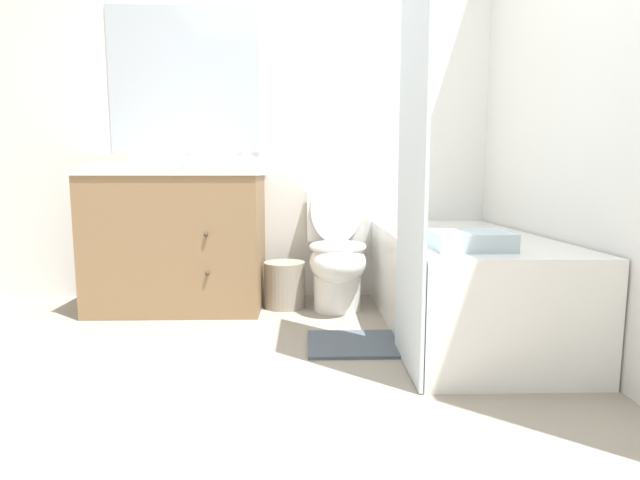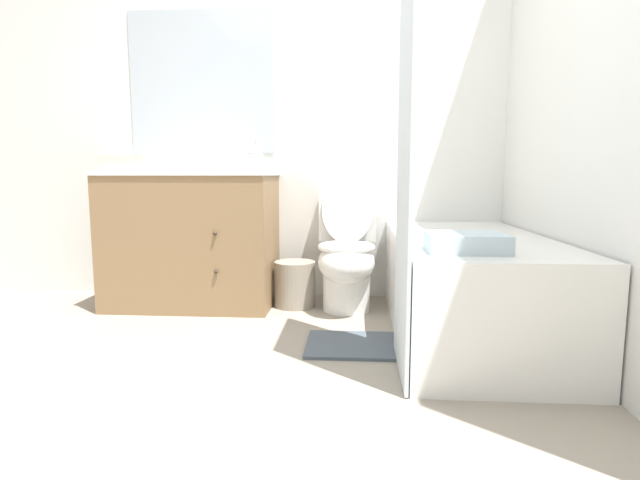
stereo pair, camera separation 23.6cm
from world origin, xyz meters
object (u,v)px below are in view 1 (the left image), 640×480
wastebasket (285,285)px  bath_towel_folded (471,241)px  soap_dispenser (246,157)px  hand_towel_folded (109,163)px  bath_mat (354,344)px  bathtub (461,282)px  tissue_box (246,164)px  toilet (337,254)px  vanity_cabinet (179,238)px  sink_faucet (184,165)px

wastebasket → bath_towel_folded: size_ratio=0.91×
soap_dispenser → hand_towel_folded: soap_dispenser is taller
bath_mat → soap_dispenser: bearing=129.5°
bathtub → tissue_box: (-1.21, 0.67, 0.64)m
toilet → bathtub: (0.64, -0.46, -0.08)m
tissue_box → vanity_cabinet: bearing=-157.2°
soap_dispenser → bath_mat: 1.31m
bathtub → tissue_box: tissue_box is taller
wastebasket → tissue_box: size_ratio=2.43×
vanity_cabinet → toilet: vanity_cabinet is taller
bathtub → bath_mat: size_ratio=3.54×
sink_faucet → wastebasket: 1.02m
sink_faucet → soap_dispenser: soap_dispenser is taller
bathtub → hand_towel_folded: bearing=169.9°
vanity_cabinet → wastebasket: 0.72m
vanity_cabinet → bath_mat: vanity_cabinet is taller
toilet → tissue_box: tissue_box is taller
bathtub → bath_towel_folded: (-0.13, -0.53, 0.29)m
bathtub → wastebasket: size_ratio=5.51×
sink_faucet → bathtub: sink_faucet is taller
sink_faucet → tissue_box: sink_faucet is taller
wastebasket → soap_dispenser: bearing=-178.1°
vanity_cabinet → wastebasket: (0.66, -0.01, -0.29)m
toilet → bath_towel_folded: bearing=-63.1°
sink_faucet → tissue_box: bearing=-5.5°
vanity_cabinet → toilet: 0.99m
bathtub → bath_mat: (-0.59, -0.23, -0.25)m
sink_faucet → tissue_box: (0.41, -0.04, 0.01)m
bathtub → soap_dispenser: soap_dispenser is taller
bath_towel_folded → bath_mat: (-0.46, 0.29, -0.55)m
sink_faucet → tissue_box: 0.41m
bathtub → bath_towel_folded: bearing=-104.1°
bathtub → toilet: bearing=143.9°
toilet → tissue_box: 0.83m
bathtub → soap_dispenser: (-1.19, 0.49, 0.67)m
soap_dispenser → hand_towel_folded: (-0.78, -0.14, -0.04)m
bathtub → bath_mat: bearing=-158.6°
sink_faucet → wastebasket: bearing=-18.5°
bath_towel_folded → wastebasket: bearing=129.1°
hand_towel_folded → bathtub: bearing=-10.1°
sink_faucet → toilet: size_ratio=0.17×
wastebasket → bath_towel_folded: bath_towel_folded is taller
vanity_cabinet → wastebasket: size_ratio=3.63×
soap_dispenser → bath_towel_folded: 1.51m
vanity_cabinet → sink_faucet: size_ratio=7.35×
bath_mat → tissue_box: bearing=124.3°
soap_dispenser → sink_faucet: bearing=152.3°
sink_faucet → bathtub: size_ratio=0.09×
vanity_cabinet → soap_dispenser: size_ratio=5.71×
wastebasket → tissue_box: (-0.25, 0.18, 0.76)m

